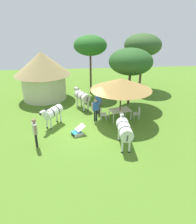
{
  "coord_description": "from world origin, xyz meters",
  "views": [
    {
      "loc": [
        -0.4,
        -12.46,
        6.79
      ],
      "look_at": [
        0.89,
        0.44,
        1.0
      ],
      "focal_mm": 34.51,
      "sensor_mm": 36.0,
      "label": 1
    }
  ],
  "objects_px": {
    "shade_umbrella": "(121,84)",
    "standing_watcher": "(35,130)",
    "zebra_by_umbrella": "(82,96)",
    "acacia_tree_left_background": "(131,62)",
    "thatched_hut": "(43,73)",
    "guest_beside_umbrella": "(96,108)",
    "patio_chair_near_hut": "(102,113)",
    "zebra_toward_hut": "(53,112)",
    "acacia_tree_far_lawn": "(90,46)",
    "patio_dining_table": "(120,111)",
    "striped_lounge_chair": "(78,131)",
    "patio_chair_near_lawn": "(138,112)",
    "acacia_tree_behind_hut": "(143,45)",
    "guest_behind_table": "(99,102)",
    "zebra_nearest_camera": "(124,129)"
  },
  "relations": [
    {
      "from": "shade_umbrella",
      "to": "standing_watcher",
      "type": "bearing_deg",
      "value": -150.47
    },
    {
      "from": "zebra_by_umbrella",
      "to": "acacia_tree_left_background",
      "type": "bearing_deg",
      "value": -17.65
    },
    {
      "from": "thatched_hut",
      "to": "guest_beside_umbrella",
      "type": "distance_m",
      "value": 6.65
    },
    {
      "from": "patio_chair_near_hut",
      "to": "zebra_toward_hut",
      "type": "distance_m",
      "value": 3.44
    },
    {
      "from": "zebra_toward_hut",
      "to": "acacia_tree_far_lawn",
      "type": "height_order",
      "value": "acacia_tree_far_lawn"
    },
    {
      "from": "patio_dining_table",
      "to": "striped_lounge_chair",
      "type": "xyz_separation_m",
      "value": [
        -3.02,
        -1.92,
        -0.41
      ]
    },
    {
      "from": "acacia_tree_left_background",
      "to": "patio_chair_near_lawn",
      "type": "bearing_deg",
      "value": -90.88
    },
    {
      "from": "patio_chair_near_lawn",
      "to": "zebra_by_umbrella",
      "type": "height_order",
      "value": "zebra_by_umbrella"
    },
    {
      "from": "patio_dining_table",
      "to": "acacia_tree_far_lawn",
      "type": "bearing_deg",
      "value": 106.08
    },
    {
      "from": "acacia_tree_behind_hut",
      "to": "standing_watcher",
      "type": "bearing_deg",
      "value": -131.1
    },
    {
      "from": "acacia_tree_far_lawn",
      "to": "zebra_toward_hut",
      "type": "bearing_deg",
      "value": -115.28
    },
    {
      "from": "zebra_by_umbrella",
      "to": "zebra_toward_hut",
      "type": "height_order",
      "value": "zebra_by_umbrella"
    },
    {
      "from": "patio_chair_near_lawn",
      "to": "acacia_tree_far_lawn",
      "type": "height_order",
      "value": "acacia_tree_far_lawn"
    },
    {
      "from": "guest_behind_table",
      "to": "acacia_tree_left_background",
      "type": "relative_size",
      "value": 0.36
    },
    {
      "from": "shade_umbrella",
      "to": "patio_chair_near_lawn",
      "type": "distance_m",
      "value": 2.45
    },
    {
      "from": "striped_lounge_chair",
      "to": "acacia_tree_behind_hut",
      "type": "relative_size",
      "value": 0.18
    },
    {
      "from": "patio_dining_table",
      "to": "zebra_by_umbrella",
      "type": "bearing_deg",
      "value": 139.29
    },
    {
      "from": "patio_chair_near_hut",
      "to": "patio_chair_near_lawn",
      "type": "distance_m",
      "value": 2.53
    },
    {
      "from": "guest_beside_umbrella",
      "to": "striped_lounge_chair",
      "type": "distance_m",
      "value": 2.35
    },
    {
      "from": "patio_dining_table",
      "to": "standing_watcher",
      "type": "relative_size",
      "value": 0.94
    },
    {
      "from": "thatched_hut",
      "to": "acacia_tree_far_lawn",
      "type": "height_order",
      "value": "acacia_tree_far_lawn"
    },
    {
      "from": "striped_lounge_chair",
      "to": "acacia_tree_left_background",
      "type": "relative_size",
      "value": 0.21
    },
    {
      "from": "zebra_by_umbrella",
      "to": "acacia_tree_behind_hut",
      "type": "xyz_separation_m",
      "value": [
        6.04,
        4.79,
        3.24
      ]
    },
    {
      "from": "guest_beside_umbrella",
      "to": "zebra_toward_hut",
      "type": "height_order",
      "value": "guest_beside_umbrella"
    },
    {
      "from": "thatched_hut",
      "to": "guest_beside_umbrella",
      "type": "bearing_deg",
      "value": -50.96
    },
    {
      "from": "patio_chair_near_hut",
      "to": "acacia_tree_behind_hut",
      "type": "height_order",
      "value": "acacia_tree_behind_hut"
    },
    {
      "from": "zebra_nearest_camera",
      "to": "acacia_tree_behind_hut",
      "type": "height_order",
      "value": "acacia_tree_behind_hut"
    },
    {
      "from": "patio_chair_near_lawn",
      "to": "zebra_by_umbrella",
      "type": "bearing_deg",
      "value": 63.52
    },
    {
      "from": "zebra_by_umbrella",
      "to": "striped_lounge_chair",
      "type": "bearing_deg",
      "value": -123.31
    },
    {
      "from": "shade_umbrella",
      "to": "patio_dining_table",
      "type": "bearing_deg",
      "value": -90.0
    },
    {
      "from": "patio_dining_table",
      "to": "zebra_by_umbrella",
      "type": "distance_m",
      "value": 3.47
    },
    {
      "from": "thatched_hut",
      "to": "standing_watcher",
      "type": "distance_m",
      "value": 8.12
    },
    {
      "from": "acacia_tree_left_background",
      "to": "zebra_by_umbrella",
      "type": "bearing_deg",
      "value": -169.93
    },
    {
      "from": "zebra_nearest_camera",
      "to": "zebra_toward_hut",
      "type": "distance_m",
      "value": 5.11
    },
    {
      "from": "patio_dining_table",
      "to": "guest_behind_table",
      "type": "xyz_separation_m",
      "value": [
        -1.4,
        1.04,
        0.34
      ]
    },
    {
      "from": "guest_behind_table",
      "to": "acacia_tree_behind_hut",
      "type": "height_order",
      "value": "acacia_tree_behind_hut"
    },
    {
      "from": "thatched_hut",
      "to": "zebra_toward_hut",
      "type": "height_order",
      "value": "thatched_hut"
    },
    {
      "from": "patio_chair_near_hut",
      "to": "zebra_toward_hut",
      "type": "xyz_separation_m",
      "value": [
        -3.38,
        -0.51,
        0.44
      ]
    },
    {
      "from": "patio_chair_near_lawn",
      "to": "acacia_tree_left_background",
      "type": "height_order",
      "value": "acacia_tree_left_background"
    },
    {
      "from": "patio_chair_near_lawn",
      "to": "acacia_tree_left_background",
      "type": "distance_m",
      "value": 4.28
    },
    {
      "from": "acacia_tree_far_lawn",
      "to": "guest_behind_table",
      "type": "bearing_deg",
      "value": -86.81
    },
    {
      "from": "striped_lounge_chair",
      "to": "patio_dining_table",
      "type": "bearing_deg",
      "value": -83.94
    },
    {
      "from": "guest_beside_umbrella",
      "to": "acacia_tree_left_background",
      "type": "height_order",
      "value": "acacia_tree_left_background"
    },
    {
      "from": "standing_watcher",
      "to": "zebra_nearest_camera",
      "type": "distance_m",
      "value": 4.93
    },
    {
      "from": "patio_chair_near_hut",
      "to": "zebra_toward_hut",
      "type": "bearing_deg",
      "value": -81.81
    },
    {
      "from": "zebra_nearest_camera",
      "to": "acacia_tree_far_lawn",
      "type": "bearing_deg",
      "value": 100.14
    },
    {
      "from": "shade_umbrella",
      "to": "guest_beside_umbrella",
      "type": "relative_size",
      "value": 2.56
    },
    {
      "from": "thatched_hut",
      "to": "patio_dining_table",
      "type": "height_order",
      "value": "thatched_hut"
    },
    {
      "from": "guest_beside_umbrella",
      "to": "zebra_toward_hut",
      "type": "relative_size",
      "value": 0.9
    },
    {
      "from": "guest_behind_table",
      "to": "acacia_tree_behind_hut",
      "type": "xyz_separation_m",
      "value": [
        4.83,
        6.0,
        3.27
      ]
    }
  ]
}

